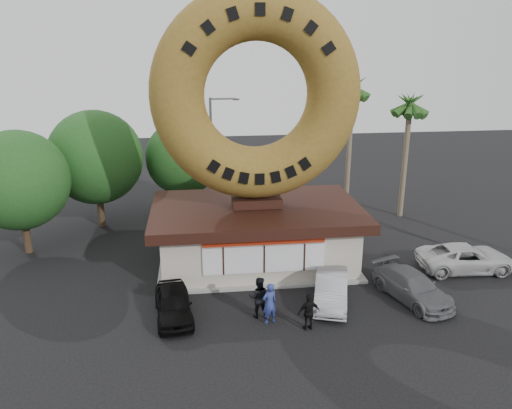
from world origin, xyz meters
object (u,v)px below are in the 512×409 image
Objects in this scene: person_left at (269,303)px; car_black at (173,304)px; person_center at (259,297)px; giant_donut at (256,96)px; car_grey at (412,287)px; street_lamp at (213,147)px; person_right at (309,312)px; car_white at (466,258)px; donut_shop at (256,233)px; car_silver at (331,289)px.

person_left reaches higher than car_black.
person_center is (-0.39, 0.57, 0.01)m from person_left.
giant_donut is 2.34× the size of car_grey.
street_lamp reaches higher than person_right.
car_white is (12.84, -12.37, -3.78)m from street_lamp.
giant_donut is at bearing -85.74° from person_center.
person_center is at bearing -78.52° from person_left.
car_white is (9.62, 4.66, -0.12)m from person_right.
car_white is at bearing 4.66° from car_black.
giant_donut is 10.91m from car_black.
person_center reaches higher than car_black.
person_center is (-0.61, -5.74, -8.16)m from giant_donut.
person_center is at bearing -12.40° from car_black.
giant_donut is at bearing 44.41° from car_black.
person_left is (-0.21, -6.30, -0.82)m from donut_shop.
donut_shop reaches higher than person_left.
giant_donut is 1.33× the size of street_lamp.
car_grey is at bearing -168.84° from person_right.
donut_shop reaches higher than person_right.
donut_shop is at bearing -87.67° from person_right.
car_silver reaches higher than car_black.
donut_shop is 7.21m from person_right.
street_lamp reaches higher than person_left.
person_center is at bearing -41.90° from person_right.
car_silver is at bearing -2.62° from car_black.
person_center is at bearing -96.04° from donut_shop.
giant_donut reaches higher than car_grey.
car_black is (-5.73, 1.69, -0.16)m from person_right.
car_black is at bearing -36.02° from person_left.
donut_shop reaches higher than person_center.
donut_shop is 8.55m from car_grey.
person_right is 2.66m from car_silver.
car_grey is at bearing 13.24° from car_silver.
street_lamp is 2.06× the size of car_black.
person_left reaches higher than car_silver.
car_silver is at bearing -72.22° from street_lamp.
giant_donut is 2.09× the size of car_white.
car_white is at bearing -43.93° from street_lamp.
car_silver is 0.92× the size of car_grey.
person_center is at bearing 109.06° from car_white.
car_black is 0.93× the size of car_silver.
giant_donut is at bearing 90.00° from donut_shop.
car_grey is 4.97m from car_white.
street_lamp is (-1.86, 10.02, 2.72)m from donut_shop.
giant_donut is at bearing -87.70° from person_right.
giant_donut is at bearing 126.34° from car_grey.
donut_shop is 2.47× the size of car_grey.
person_left is (1.64, -16.31, -3.54)m from street_lamp.
person_center is 7.45m from car_grey.
giant_donut reaches higher than car_black.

